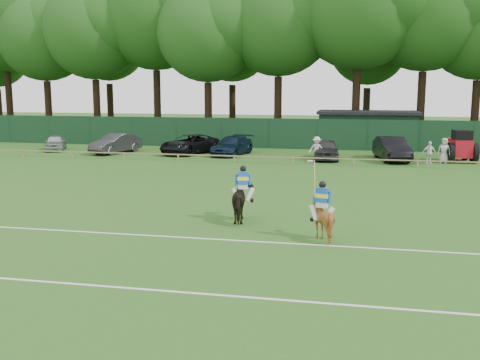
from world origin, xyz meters
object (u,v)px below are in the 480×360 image
(hatch_grey, at_px, (326,149))
(spectator_right, at_px, (444,151))
(horse_chestnut, at_px, (322,219))
(estate_black, at_px, (392,149))
(spectator_mid, at_px, (429,153))
(tractor, at_px, (460,147))
(sedan_grey, at_px, (116,143))
(suv_black, at_px, (190,144))
(sedan_silver, at_px, (55,143))
(utility_shed, at_px, (367,129))
(sedan_navy, at_px, (232,146))
(horse_dark, at_px, (243,201))
(spectator_left, at_px, (317,149))

(hatch_grey, height_order, spectator_right, spectator_right)
(horse_chestnut, bearing_deg, estate_black, -83.49)
(spectator_mid, xyz_separation_m, tractor, (2.21, 1.67, 0.27))
(horse_chestnut, relative_size, estate_black, 0.29)
(sedan_grey, distance_m, tractor, 25.19)
(horse_chestnut, distance_m, sedan_grey, 27.60)
(sedan_grey, relative_size, hatch_grey, 1.08)
(horse_chestnut, xyz_separation_m, suv_black, (-11.43, 22.45, 0.02))
(sedan_silver, bearing_deg, tractor, -25.37)
(sedan_silver, bearing_deg, suv_black, -23.77)
(sedan_grey, relative_size, utility_shed, 0.54)
(spectator_mid, height_order, tractor, tractor)
(tractor, bearing_deg, horse_chestnut, -117.88)
(sedan_grey, xyz_separation_m, sedan_navy, (9.06, 0.73, -0.05))
(spectator_mid, bearing_deg, tractor, 23.31)
(horse_dark, relative_size, spectator_mid, 1.23)
(spectator_right, bearing_deg, tractor, 50.78)
(horse_dark, bearing_deg, sedan_grey, -66.49)
(hatch_grey, bearing_deg, sedan_navy, 166.50)
(hatch_grey, bearing_deg, sedan_silver, 172.80)
(horse_chestnut, xyz_separation_m, spectator_right, (6.91, 20.85, 0.14))
(suv_black, relative_size, utility_shed, 0.63)
(sedan_grey, relative_size, estate_black, 0.92)
(estate_black, relative_size, spectator_right, 2.91)
(utility_shed, xyz_separation_m, tractor, (6.06, -8.64, -0.49))
(estate_black, bearing_deg, horse_chestnut, -109.94)
(sedan_navy, height_order, tractor, tractor)
(sedan_silver, xyz_separation_m, spectator_mid, (28.56, -2.48, 0.14))
(sedan_grey, distance_m, spectator_mid, 23.04)
(suv_black, relative_size, sedan_navy, 1.10)
(horse_dark, xyz_separation_m, spectator_right, (10.04, 18.83, 0.05))
(sedan_navy, distance_m, utility_shed, 12.83)
(sedan_silver, distance_m, hatch_grey, 21.78)
(sedan_silver, height_order, tractor, tractor)
(horse_dark, xyz_separation_m, spectator_mid, (8.97, 17.94, -0.03))
(spectator_left, relative_size, spectator_right, 0.99)
(spectator_left, height_order, spectator_right, spectator_right)
(sedan_grey, xyz_separation_m, spectator_left, (15.56, -1.50, 0.10))
(spectator_right, bearing_deg, spectator_mid, -123.69)
(sedan_silver, xyz_separation_m, estate_black, (26.26, -0.87, 0.19))
(tractor, bearing_deg, hatch_grey, 175.54)
(spectator_right, bearing_deg, suv_black, -168.50)
(horse_chestnut, height_order, suv_black, suv_black)
(hatch_grey, relative_size, spectator_left, 2.48)
(hatch_grey, bearing_deg, horse_chestnut, -91.16)
(suv_black, bearing_deg, hatch_grey, 14.71)
(horse_dark, distance_m, utility_shed, 28.72)
(sedan_navy, height_order, estate_black, estate_black)
(sedan_navy, relative_size, hatch_grey, 1.14)
(tractor, bearing_deg, spectator_right, -153.19)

